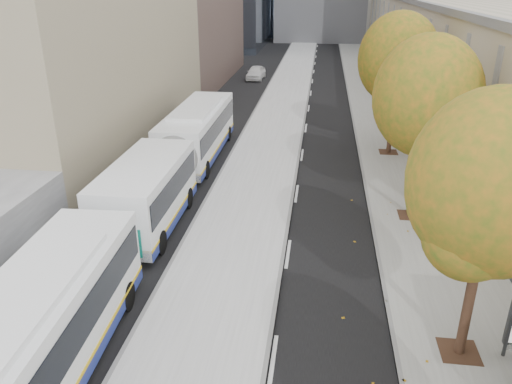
# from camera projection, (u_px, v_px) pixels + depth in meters

# --- Properties ---
(bus_platform) EXTENTS (4.25, 150.00, 0.15)m
(bus_platform) POSITION_uv_depth(u_px,v_px,m) (274.00, 130.00, 35.20)
(bus_platform) COLOR #A8A8A8
(bus_platform) RESTS_ON ground
(sidewalk) EXTENTS (4.75, 150.00, 0.08)m
(sidewalk) POSITION_uv_depth(u_px,v_px,m) (389.00, 134.00, 34.26)
(sidewalk) COLOR gray
(sidewalk) RESTS_ON ground
(building_tan) EXTENTS (18.00, 92.00, 8.00)m
(building_tan) POSITION_uv_depth(u_px,v_px,m) (465.00, 34.00, 57.78)
(building_tan) COLOR tan
(building_tan) RESTS_ON ground
(tree_c) EXTENTS (4.20, 4.20, 7.28)m
(tree_c) POSITION_uv_depth(u_px,v_px,m) (493.00, 184.00, 12.22)
(tree_c) COLOR black
(tree_c) RESTS_ON sidewalk
(tree_d) EXTENTS (4.40, 4.40, 7.60)m
(tree_d) POSITION_uv_depth(u_px,v_px,m) (427.00, 97.00, 20.34)
(tree_d) COLOR black
(tree_d) RESTS_ON sidewalk
(tree_e) EXTENTS (4.60, 4.60, 7.92)m
(tree_e) POSITION_uv_depth(u_px,v_px,m) (398.00, 59.00, 28.46)
(tree_e) COLOR black
(tree_e) RESTS_ON sidewalk
(bus_far) EXTENTS (2.67, 17.58, 2.93)m
(bus_far) POSITION_uv_depth(u_px,v_px,m) (180.00, 153.00, 25.85)
(bus_far) COLOR white
(bus_far) RESTS_ON ground
(distant_car) EXTENTS (1.88, 4.22, 1.41)m
(distant_car) POSITION_uv_depth(u_px,v_px,m) (256.00, 73.00, 53.04)
(distant_car) COLOR silver
(distant_car) RESTS_ON ground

